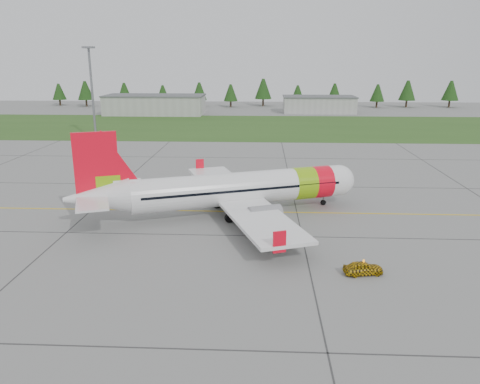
{
  "coord_description": "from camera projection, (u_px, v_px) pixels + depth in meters",
  "views": [
    {
      "loc": [
        5.72,
        -45.66,
        17.78
      ],
      "look_at": [
        3.31,
        4.49,
        3.47
      ],
      "focal_mm": 35.0,
      "sensor_mm": 36.0,
      "label": 1
    }
  ],
  "objects": [
    {
      "name": "floodlight_mast",
      "position": [
        92.0,
        95.0,
        103.45
      ],
      "size": [
        0.5,
        0.5,
        20.0
      ],
      "primitive_type": "cylinder",
      "color": "slate",
      "rests_on": "ground"
    },
    {
      "name": "grass_strip",
      "position": [
        242.0,
        126.0,
        127.77
      ],
      "size": [
        320.0,
        50.0,
        0.03
      ],
      "primitive_type": "cube",
      "color": "#30561E",
      "rests_on": "ground"
    },
    {
      "name": "treeline",
      "position": [
        248.0,
        93.0,
        180.19
      ],
      "size": [
        160.0,
        8.0,
        10.0
      ],
      "primitive_type": null,
      "color": "#1C3F14",
      "rests_on": "ground"
    },
    {
      "name": "service_van",
      "position": [
        93.0,
        132.0,
        104.99
      ],
      "size": [
        1.73,
        1.67,
        4.17
      ],
      "primitive_type": "imported",
      "rotation": [
        0.0,
        0.0,
        -0.23
      ],
      "color": "silver",
      "rests_on": "ground"
    },
    {
      "name": "follow_me_car",
      "position": [
        364.0,
        256.0,
        39.64
      ],
      "size": [
        1.36,
        1.53,
        3.37
      ],
      "primitive_type": "imported",
      "rotation": [
        0.0,
        0.0,
        1.74
      ],
      "color": "yellow",
      "rests_on": "ground"
    },
    {
      "name": "hangar_west",
      "position": [
        155.0,
        105.0,
        155.23
      ],
      "size": [
        32.0,
        14.0,
        6.0
      ],
      "primitive_type": "cube",
      "color": "#A8A8A3",
      "rests_on": "ground"
    },
    {
      "name": "ground",
      "position": [
        206.0,
        235.0,
        49.0
      ],
      "size": [
        320.0,
        320.0,
        0.0
      ],
      "primitive_type": "plane",
      "color": "gray",
      "rests_on": "ground"
    },
    {
      "name": "aircraft",
      "position": [
        234.0,
        189.0,
        54.98
      ],
      "size": [
        33.28,
        31.63,
        10.5
      ],
      "rotation": [
        0.0,
        0.0,
        0.35
      ],
      "color": "white",
      "rests_on": "ground"
    },
    {
      "name": "taxi_guideline",
      "position": [
        214.0,
        211.0,
        56.68
      ],
      "size": [
        120.0,
        0.25,
        0.02
      ],
      "primitive_type": "cube",
      "color": "gold",
      "rests_on": "ground"
    },
    {
      "name": "hangar_east",
      "position": [
        319.0,
        105.0,
        160.49
      ],
      "size": [
        24.0,
        12.0,
        5.2
      ],
      "primitive_type": "cube",
      "color": "#A8A8A3",
      "rests_on": "ground"
    }
  ]
}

